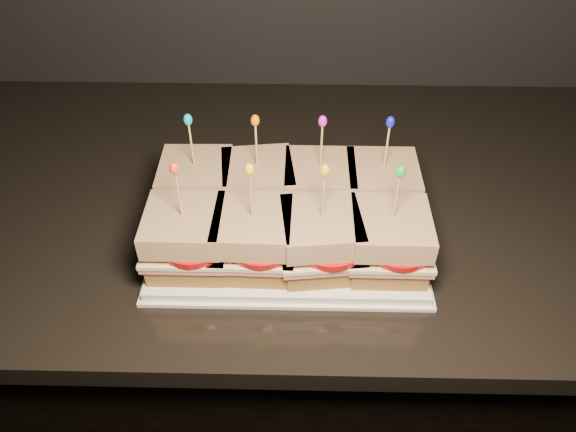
{
  "coord_description": "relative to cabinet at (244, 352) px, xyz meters",
  "views": [
    {
      "loc": [
        -0.42,
        0.93,
        1.51
      ],
      "look_at": [
        -0.43,
        1.52,
        0.98
      ],
      "focal_mm": 35.0,
      "sensor_mm": 36.0,
      "label": 1
    }
  ],
  "objects": [
    {
      "name": "platter",
      "position": [
        0.1,
        -0.13,
        0.49
      ],
      "size": [
        0.38,
        0.24,
        0.02
      ],
      "primitive_type": "cube",
      "color": "white",
      "rests_on": "granite_slab"
    },
    {
      "name": "sandwich_0_pick",
      "position": [
        -0.03,
        -0.08,
        0.61
      ],
      "size": [
        0.0,
        0.0,
        0.09
      ],
      "primitive_type": "cylinder",
      "color": "tan",
      "rests_on": "sandwich_0_bread_top"
    },
    {
      "name": "sandwich_2_cheese",
      "position": [
        0.15,
        -0.08,
        0.53
      ],
      "size": [
        0.11,
        0.11,
        0.01
      ],
      "primitive_type": "cube",
      "rotation": [
        0.0,
        0.0,
        -0.01
      ],
      "color": "beige",
      "rests_on": "sandwich_2_ham"
    },
    {
      "name": "sandwich_5_frill",
      "position": [
        0.06,
        -0.19,
        0.65
      ],
      "size": [
        0.01,
        0.01,
        0.02
      ],
      "primitive_type": "ellipsoid",
      "color": "yellow",
      "rests_on": "sandwich_5_pick"
    },
    {
      "name": "sandwich_1_bread_bot",
      "position": [
        0.06,
        -0.08,
        0.51
      ],
      "size": [
        0.11,
        0.11,
        0.03
      ],
      "primitive_type": "cube",
      "rotation": [
        0.0,
        0.0,
        0.13
      ],
      "color": "brown",
      "rests_on": "platter"
    },
    {
      "name": "sandwich_2_bread_bot",
      "position": [
        0.15,
        -0.08,
        0.51
      ],
      "size": [
        0.1,
        0.1,
        0.03
      ],
      "primitive_type": "cube",
      "rotation": [
        0.0,
        0.0,
        -0.01
      ],
      "color": "brown",
      "rests_on": "platter"
    },
    {
      "name": "sandwich_2_ham",
      "position": [
        0.15,
        -0.08,
        0.53
      ],
      "size": [
        0.11,
        0.11,
        0.01
      ],
      "primitive_type": "cube",
      "rotation": [
        0.0,
        0.0,
        -0.01
      ],
      "color": "#BE6057",
      "rests_on": "sandwich_2_bread_bot"
    },
    {
      "name": "sandwich_0_ham",
      "position": [
        -0.03,
        -0.08,
        0.53
      ],
      "size": [
        0.11,
        0.11,
        0.01
      ],
      "primitive_type": "cube",
      "rotation": [
        0.0,
        0.0,
        0.02
      ],
      "color": "#BE6057",
      "rests_on": "sandwich_0_bread_bot"
    },
    {
      "name": "sandwich_7_pick",
      "position": [
        0.24,
        -0.19,
        0.61
      ],
      "size": [
        0.0,
        0.0,
        0.09
      ],
      "primitive_type": "cylinder",
      "color": "tan",
      "rests_on": "sandwich_7_bread_top"
    },
    {
      "name": "sandwich_3_bread_bot",
      "position": [
        0.24,
        -0.08,
        0.51
      ],
      "size": [
        0.1,
        0.1,
        0.03
      ],
      "primitive_type": "cube",
      "rotation": [
        0.0,
        0.0,
        -0.0
      ],
      "color": "brown",
      "rests_on": "platter"
    },
    {
      "name": "sandwich_1_ham",
      "position": [
        0.06,
        -0.08,
        0.53
      ],
      "size": [
        0.12,
        0.12,
        0.01
      ],
      "primitive_type": "cube",
      "rotation": [
        0.0,
        0.0,
        0.13
      ],
      "color": "#BE6057",
      "rests_on": "sandwich_1_bread_bot"
    },
    {
      "name": "sandwich_7_tomato",
      "position": [
        0.25,
        -0.19,
        0.54
      ],
      "size": [
        0.1,
        0.1,
        0.01
      ],
      "primitive_type": "cylinder",
      "color": "#AE0E0F",
      "rests_on": "sandwich_7_cheese"
    },
    {
      "name": "sandwich_5_cheese",
      "position": [
        0.06,
        -0.19,
        0.53
      ],
      "size": [
        0.11,
        0.11,
        0.01
      ],
      "primitive_type": "cube",
      "rotation": [
        0.0,
        0.0,
        -0.03
      ],
      "color": "beige",
      "rests_on": "sandwich_5_ham"
    },
    {
      "name": "sandwich_7_bread_top",
      "position": [
        0.24,
        -0.19,
        0.56
      ],
      "size": [
        0.1,
        0.1,
        0.03
      ],
      "primitive_type": "cube",
      "rotation": [
        0.0,
        0.0,
        -0.01
      ],
      "color": "brown",
      "rests_on": "sandwich_7_tomato"
    },
    {
      "name": "sandwich_6_bread_bot",
      "position": [
        0.15,
        -0.19,
        0.51
      ],
      "size": [
        0.11,
        0.11,
        0.03
      ],
      "primitive_type": "cube",
      "rotation": [
        0.0,
        0.0,
        0.11
      ],
      "color": "brown",
      "rests_on": "platter"
    },
    {
      "name": "sandwich_3_pick",
      "position": [
        0.24,
        -0.08,
        0.61
      ],
      "size": [
        0.0,
        0.0,
        0.09
      ],
      "primitive_type": "cylinder",
      "color": "tan",
      "rests_on": "sandwich_3_bread_top"
    },
    {
      "name": "sandwich_1_bread_top",
      "position": [
        0.06,
        -0.08,
        0.56
      ],
      "size": [
        0.11,
        0.11,
        0.03
      ],
      "primitive_type": "cube",
      "rotation": [
        0.0,
        0.0,
        0.13
      ],
      "color": "brown",
      "rests_on": "sandwich_1_tomato"
    },
    {
      "name": "sandwich_3_frill",
      "position": [
        0.24,
        -0.08,
        0.65
      ],
      "size": [
        0.01,
        0.01,
        0.02
      ],
      "primitive_type": "ellipsoid",
      "color": "#1214CF",
      "rests_on": "sandwich_3_pick"
    },
    {
      "name": "sandwich_4_frill",
      "position": [
        -0.03,
        -0.19,
        0.65
      ],
      "size": [
        0.01,
        0.01,
        0.02
      ],
      "primitive_type": "ellipsoid",
      "color": "#F1431F",
      "rests_on": "sandwich_4_pick"
    },
    {
      "name": "sandwich_5_bread_bot",
      "position": [
        0.06,
        -0.19,
        0.51
      ],
      "size": [
        0.1,
        0.1,
        0.03
      ],
      "primitive_type": "cube",
      "rotation": [
        0.0,
        0.0,
        -0.03
      ],
      "color": "brown",
      "rests_on": "platter"
    },
    {
      "name": "sandwich_4_cheese",
      "position": [
        -0.03,
        -0.19,
        0.53
      ],
      "size": [
        0.11,
        0.11,
        0.01
      ],
      "primitive_type": "cube",
      "rotation": [
        0.0,
        0.0,
        -0.0
      ],
      "color": "beige",
      "rests_on": "sandwich_4_ham"
    },
    {
      "name": "sandwich_4_tomato",
      "position": [
        -0.02,
        -0.19,
        0.54
      ],
      "size": [
        0.1,
        0.1,
        0.01
      ],
      "primitive_type": "cylinder",
      "color": "#AE0E0F",
      "rests_on": "sandwich_4_cheese"
    },
    {
      "name": "sandwich_6_pick",
      "position": [
        0.15,
        -0.19,
        0.61
      ],
      "size": [
        0.0,
        0.0,
        0.09
      ],
      "primitive_type": "cylinder",
      "color": "tan",
      "rests_on": "sandwich_6_bread_top"
    },
    {
      "name": "sandwich_0_tomato",
      "position": [
        -0.02,
        -0.08,
        0.54
      ],
      "size": [
        0.1,
        0.1,
        0.01
      ],
      "primitive_type": "cylinder",
      "color": "#AE0E0F",
      "rests_on": "sandwich_0_cheese"
    },
    {
      "name": "sandwich_6_cheese",
      "position": [
        0.15,
        -0.19,
        0.53
      ],
      "size": [
        0.12,
        0.12,
        0.01
      ],
      "primitive_type": "cube",
      "rotation": [
        0.0,
        0.0,
        0.11
      ],
      "color": "beige",
      "rests_on": "sandwich_6_ham"
    },
    {
      "name": "platter_rim",
      "position": [
        0.1,
        -0.13,
        0.48
      ],
      "size": [
        0.39,
        0.25,
        0.01
      ],
      "primitive_type": "cube",
      "color": "white",
      "rests_on": "granite_slab"
    },
    {
      "name": "sandwich_2_frill",
      "position": [
        0.15,
        -0.08,
        0.65
      ],
      "size": [
        0.01,
        0.01,
        0.02
      ],
      "primitive_type": "ellipsoid",
      "color": "#CA1FB1",
      "rests_on": "sandwich_2_pick"
    },
    {
      "name": "sandwich_3_cheese",
      "position": [
        0.24,
        -0.08,
        0.53
      ],
      "size": [
        0.11,
        0.11,
        0.01
      ],
      "primitive_type": "cube",
      "rotation": [
        0.0,
        0.0,
        -0.0
      ],
      "color": "beige",
      "rests_on": "sandwich_3_ham"
    },
    {
      "name": "sandwich_4_pick",
      "position": [
        -0.03,
        -0.19,
        0.61
      ],
      "size": [
        0.0,
        0.0,
        0.09
      ],
      "primitive_type": "cylinder",
      "color": "tan",
      "rests_on": "sandwich_4_bread_top"
    },
    {
      "name": "sandwich_6_frill",
      "position": [
        0.15,
        -0.19,
        0.65
      ],
      "size": [
        0.01,
        0.01,
        0.02
      ],
      "primitive_type": "ellipsoid",
      "color": "yellow",
      "rests_on": "sandwich_6_pick"
    },
    {
      "name": "sandwich_7_frill",
      "position": [
        0.24,
        -0.19,
        0.65
      ],
      "size": [
        0.01,
        0.01,
        0.02
      ],
      "primitive_type": "ellipsoid",
      "color": "green",
      "rests_on": "sandwich_7_pick"
    },
    {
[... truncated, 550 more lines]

